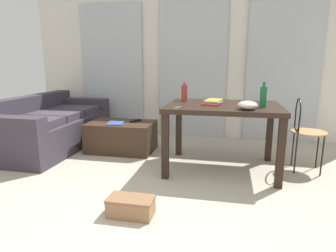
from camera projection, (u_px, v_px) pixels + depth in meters
name	position (u px, v px, depth m)	size (l,w,h in m)	color
ground_plane	(169.00, 178.00, 3.05)	(7.29, 7.29, 0.00)	#B2A893
wall_back	(193.00, 59.00, 4.61)	(5.31, 0.10, 2.50)	silver
curtains	(192.00, 71.00, 4.57)	(3.78, 0.03, 2.12)	#B2B7BC
couch	(50.00, 127.00, 4.10)	(0.93, 1.90, 0.73)	#38333D
coffee_table	(122.00, 137.00, 3.96)	(0.88, 0.57, 0.40)	#382619
craft_table	(223.00, 113.00, 3.19)	(1.23, 0.92, 0.74)	black
wire_chair	(303.00, 126.00, 3.18)	(0.37, 0.38, 0.82)	#B7844C
bottle_near	(184.00, 93.00, 3.42)	(0.07, 0.07, 0.22)	#99332D
bottle_far	(263.00, 97.00, 2.94)	(0.07, 0.07, 0.26)	#195B2D
bowl	(248.00, 105.00, 2.82)	(0.19, 0.19, 0.09)	beige
book_stack	(213.00, 102.00, 3.19)	(0.24, 0.33, 0.05)	red
scissors	(179.00, 107.00, 2.96)	(0.07, 0.10, 0.00)	#9EA0A5
tv_remote_primary	(136.00, 121.00, 3.96)	(0.04, 0.18, 0.02)	black
magazine	(116.00, 123.00, 3.84)	(0.20, 0.27, 0.01)	#33519E
shoebox	(131.00, 206.00, 2.29)	(0.37, 0.20, 0.15)	#996B47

